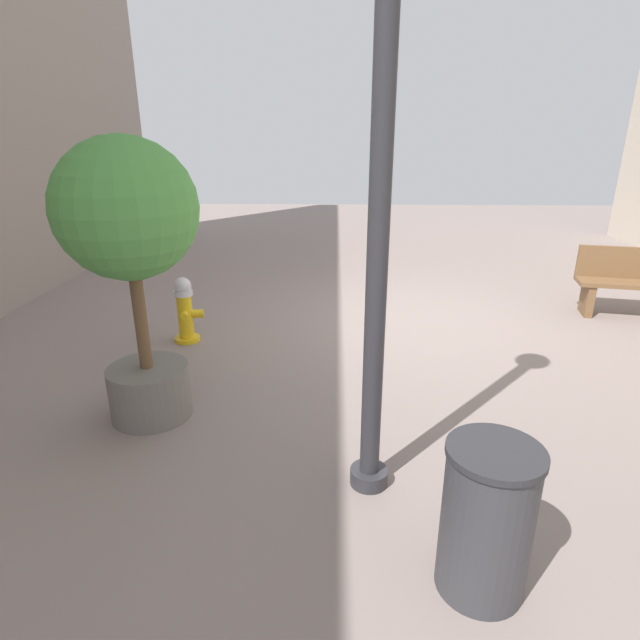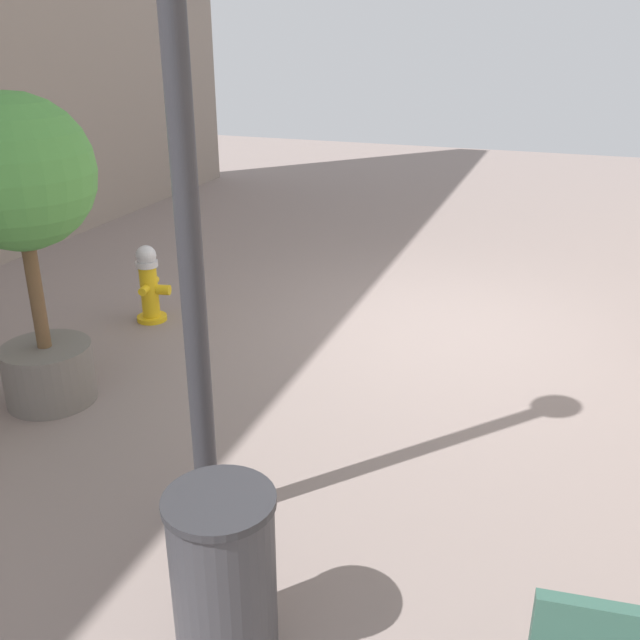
{
  "view_description": "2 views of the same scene",
  "coord_description": "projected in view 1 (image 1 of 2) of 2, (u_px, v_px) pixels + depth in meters",
  "views": [
    {
      "loc": [
        1.06,
        6.65,
        2.47
      ],
      "look_at": [
        1.22,
        1.31,
        0.48
      ],
      "focal_mm": 28.82,
      "sensor_mm": 36.0,
      "label": 1
    },
    {
      "loc": [
        -1.09,
        6.67,
        2.86
      ],
      "look_at": [
        0.91,
        1.08,
        0.39
      ],
      "focal_mm": 39.79,
      "sensor_mm": 36.0,
      "label": 2
    }
  ],
  "objects": [
    {
      "name": "street_lamp",
      "position": [
        382.0,
        134.0,
        2.97
      ],
      "size": [
        0.36,
        0.36,
        3.95
      ],
      "color": "#2D2D33",
      "rests_on": "ground_plane"
    },
    {
      "name": "trash_bin",
      "position": [
        486.0,
        520.0,
        2.81
      ],
      "size": [
        0.52,
        0.52,
        0.92
      ],
      "color": "#38383D",
      "rests_on": "ground_plane"
    },
    {
      "name": "planter_tree",
      "position": [
        130.0,
        238.0,
        4.17
      ],
      "size": [
        1.15,
        1.15,
        2.45
      ],
      "color": "slate",
      "rests_on": "ground_plane"
    },
    {
      "name": "fire_hydrant",
      "position": [
        185.0,
        310.0,
        6.26
      ],
      "size": [
        0.38,
        0.41,
        0.81
      ],
      "color": "gold",
      "rests_on": "ground_plane"
    },
    {
      "name": "ground_plane",
      "position": [
        411.0,
        321.0,
        7.06
      ],
      "size": [
        23.4,
        23.4,
        0.0
      ],
      "primitive_type": "plane",
      "color": "gray"
    }
  ]
}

